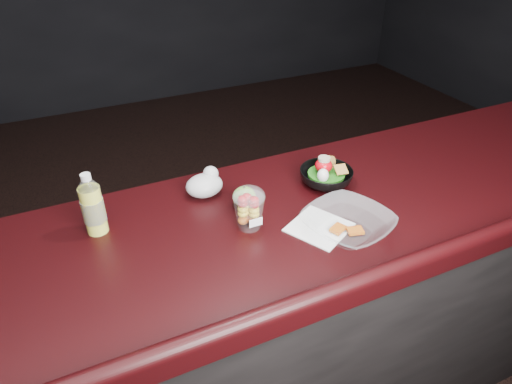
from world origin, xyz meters
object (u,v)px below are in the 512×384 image
Objects in this scene: snack_bowl at (326,176)px; takeout_bowl at (347,224)px; green_apple at (244,197)px; lemonade_bottle at (93,208)px; fruit_cup at (249,208)px.

takeout_bowl is at bearing -108.78° from snack_bowl.
lemonade_bottle is at bearing 171.69° from green_apple.
takeout_bowl is (-0.09, -0.25, -0.00)m from snack_bowl.
fruit_cup is 0.64× the size of snack_bowl.
lemonade_bottle is 0.45m from green_apple.
snack_bowl is (0.74, -0.06, -0.05)m from lemonade_bottle.
fruit_cup is 0.29m from takeout_bowl.
fruit_cup reaches higher than snack_bowl.
green_apple is 0.25× the size of takeout_bowl.
fruit_cup reaches higher than green_apple.
green_apple is at bearing 130.50° from takeout_bowl.
snack_bowl is at bearing 17.73° from fruit_cup.
green_apple is at bearing -179.67° from snack_bowl.
lemonade_bottle is 1.44× the size of fruit_cup.
snack_bowl reaches higher than green_apple.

